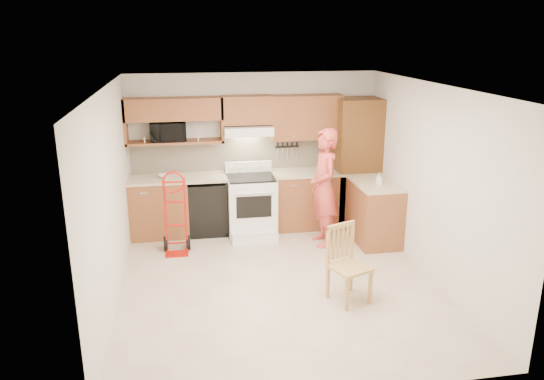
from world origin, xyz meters
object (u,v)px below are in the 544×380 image
object	(u,v)px
person	(324,188)
hand_truck	(175,217)
range	(252,201)
microwave	(168,131)
dining_chair	(350,265)

from	to	relation	value
person	hand_truck	size ratio (longest dim) A/B	1.61
range	hand_truck	size ratio (longest dim) A/B	1.00
microwave	range	distance (m)	1.69
person	dining_chair	bearing A→B (deg)	-7.12
person	hand_truck	bearing A→B (deg)	-93.17
hand_truck	dining_chair	world-z (taller)	hand_truck
person	hand_truck	xyz separation A→B (m)	(-2.19, 0.03, -0.34)
person	hand_truck	world-z (taller)	person
hand_truck	range	bearing A→B (deg)	26.24
hand_truck	dining_chair	distance (m)	2.72
microwave	range	xyz separation A→B (m)	(1.24, -0.35, -1.09)
person	dining_chair	xyz separation A→B (m)	(-0.15, -1.76, -0.43)
hand_truck	microwave	bearing A→B (deg)	95.67
microwave	hand_truck	world-z (taller)	microwave
hand_truck	dining_chair	xyz separation A→B (m)	(2.04, -1.80, -0.09)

